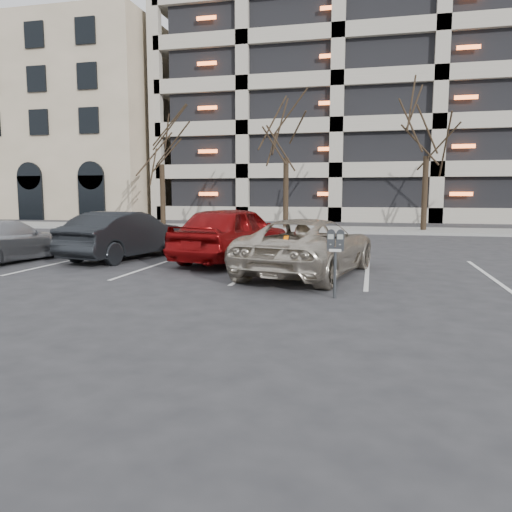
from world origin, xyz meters
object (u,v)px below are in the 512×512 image
tree_c (428,109)px  parking_meter (335,247)px  car_red (233,234)px  car_dark (125,235)px  suv_silver (309,247)px  tree_b (286,113)px  tree_a (161,125)px  car_silver (4,241)px

tree_c → parking_meter: bearing=-100.5°
car_red → car_dark: 3.28m
suv_silver → car_red: car_red is taller
tree_b → parking_meter: tree_b is taller
tree_a → parking_meter: bearing=-57.5°
tree_a → car_dark: bearing=-71.1°
car_dark → car_silver: 3.31m
tree_a → parking_meter: 20.75m
tree_b → suv_silver: size_ratio=1.62×
parking_meter → suv_silver: 2.77m
suv_silver → car_red: bearing=-24.9°
tree_b → car_silver: bearing=-111.5°
car_dark → car_silver: car_dark is taller
parking_meter → car_silver: 9.86m
tree_b → suv_silver: tree_b is taller
parking_meter → car_silver: bearing=163.2°
car_silver → parking_meter: bearing=168.6°
tree_b → tree_a: bearing=180.0°
suv_silver → tree_a: bearing=-43.0°
tree_b → car_silver: (-5.60, -14.23, -5.45)m
car_red → car_silver: bearing=26.3°
car_dark → car_silver: size_ratio=1.02×
tree_c → parking_meter: (-3.16, -17.05, -5.08)m
tree_b → car_dark: (-2.63, -12.76, -5.36)m
parking_meter → suv_silver: bearing=107.1°
parking_meter → car_silver: size_ratio=0.30×
suv_silver → car_dark: size_ratio=1.21×
tree_a → car_red: 15.54m
car_silver → car_dark: bearing=-148.5°
suv_silver → car_dark: (-5.66, 1.65, 0.03)m
tree_b → car_red: size_ratio=1.79×
tree_a → tree_c: tree_c is taller
tree_c → parking_meter: size_ratio=6.68×
tree_b → car_dark: size_ratio=1.96×
car_dark → car_silver: (-2.97, -1.46, -0.10)m
car_red → car_dark: (-3.28, -0.14, -0.10)m
suv_silver → tree_b: bearing=-66.0°
tree_a → tree_c: (14.00, 0.00, 0.36)m
tree_b → tree_c: tree_b is taller
tree_a → car_dark: tree_a is taller
tree_b → car_red: tree_b is taller
car_silver → tree_a: bearing=-79.1°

